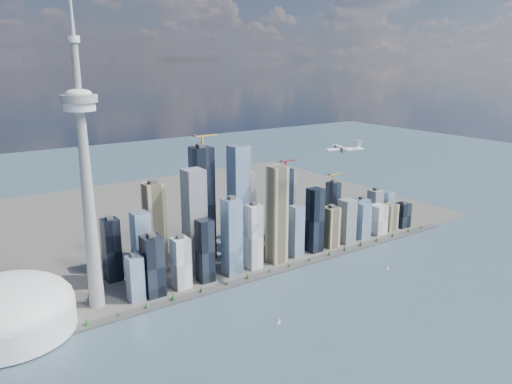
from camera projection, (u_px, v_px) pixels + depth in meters
ground at (351, 333)px, 780.00m from camera, size 4000.00×4000.00×0.00m
seawall at (259, 276)px, 978.48m from camera, size 1100.00×22.00×4.00m
land at (164, 218)px, 1336.80m from camera, size 1400.00×900.00×3.00m
shoreline_trees at (259, 273)px, 976.74m from camera, size 960.53×7.20×8.80m
skyscraper_cluster at (259, 220)px, 1059.58m from camera, size 736.00×142.00×265.48m
needle_tower at (86, 174)px, 801.75m from camera, size 56.00×56.00×550.50m
dome_stadium at (7, 311)px, 767.48m from camera, size 200.00×200.00×86.00m
airplane at (344, 149)px, 911.25m from camera, size 77.32×69.18×19.41m
sailboat_west at (279, 322)px, 805.00m from camera, size 7.77×2.89×10.73m
sailboat_east at (388, 268)px, 1014.76m from camera, size 5.88×2.10×8.12m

